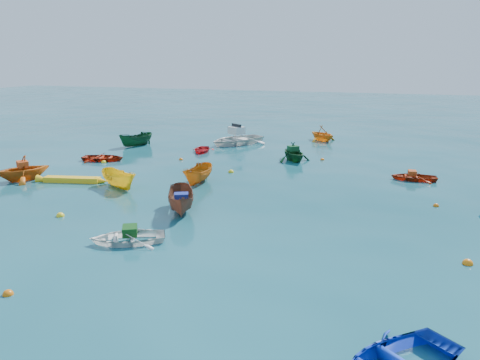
% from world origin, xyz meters
% --- Properties ---
extents(ground, '(160.00, 160.00, 0.00)m').
position_xyz_m(ground, '(0.00, 0.00, 0.00)').
color(ground, '#094048').
rests_on(ground, ground).
extents(dinghy_white_near, '(3.62, 3.27, 0.62)m').
position_xyz_m(dinghy_white_near, '(-1.78, -4.29, 0.00)').
color(dinghy_white_near, white).
rests_on(dinghy_white_near, ground).
extents(sampan_brown_mid, '(2.52, 3.54, 1.28)m').
position_xyz_m(sampan_brown_mid, '(-1.33, -0.09, 0.00)').
color(sampan_brown_mid, brown).
rests_on(sampan_brown_mid, ground).
extents(dinghy_orange_w, '(3.98, 4.06, 1.62)m').
position_xyz_m(dinghy_orange_w, '(-12.98, 2.36, 0.00)').
color(dinghy_orange_w, '#D26213').
rests_on(dinghy_orange_w, ground).
extents(sampan_yellow_mid, '(3.25, 2.51, 1.19)m').
position_xyz_m(sampan_yellow_mid, '(-6.47, 2.64, 0.00)').
color(sampan_yellow_mid, yellow).
rests_on(sampan_yellow_mid, ground).
extents(dinghy_red_nw, '(3.37, 2.71, 0.62)m').
position_xyz_m(dinghy_red_nw, '(-11.53, 8.61, 0.00)').
color(dinghy_red_nw, '#A3240D').
rests_on(dinghy_red_nw, ground).
extents(sampan_orange_n, '(1.25, 3.12, 1.19)m').
position_xyz_m(sampan_orange_n, '(-2.58, 5.00, 0.00)').
color(sampan_orange_n, '#BC6511').
rests_on(sampan_orange_n, ground).
extents(dinghy_green_n, '(3.53, 3.58, 1.43)m').
position_xyz_m(dinghy_green_n, '(1.55, 12.77, 0.00)').
color(dinghy_green_n, '#10451C').
rests_on(dinghy_green_n, ground).
extents(dinghy_red_ne, '(2.84, 2.14, 0.56)m').
position_xyz_m(dinghy_red_ne, '(9.58, 9.74, 0.00)').
color(dinghy_red_ne, '#A92C0E').
rests_on(dinghy_red_ne, ground).
extents(dinghy_red_far, '(2.29, 2.82, 0.52)m').
position_xyz_m(dinghy_red_far, '(-5.98, 13.75, 0.00)').
color(dinghy_red_far, red).
rests_on(dinghy_red_far, ground).
extents(dinghy_orange_far, '(3.70, 3.66, 1.47)m').
position_xyz_m(dinghy_orange_far, '(2.31, 21.58, 0.00)').
color(dinghy_orange_far, orange).
rests_on(dinghy_orange_far, ground).
extents(sampan_green_far, '(2.47, 3.37, 1.23)m').
position_xyz_m(sampan_green_far, '(-12.12, 14.34, 0.00)').
color(sampan_green_far, '#0F4121').
rests_on(sampan_green_far, ground).
extents(kayak_yellow, '(4.11, 1.43, 0.41)m').
position_xyz_m(kayak_yellow, '(-9.87, 2.90, 0.00)').
color(kayak_yellow, yellow).
rests_on(kayak_yellow, ground).
extents(motorboat_white, '(5.73, 6.14, 1.64)m').
position_xyz_m(motorboat_white, '(-4.43, 17.77, 0.00)').
color(motorboat_white, silver).
rests_on(motorboat_white, ground).
extents(tarp_green_a, '(0.86, 0.94, 0.37)m').
position_xyz_m(tarp_green_a, '(-1.69, -4.25, 0.49)').
color(tarp_green_a, '#124916').
rests_on(tarp_green_a, dinghy_white_near).
extents(tarp_blue_a, '(0.82, 0.74, 0.32)m').
position_xyz_m(tarp_blue_a, '(-1.26, -0.23, 0.80)').
color(tarp_blue_a, navy).
rests_on(tarp_blue_a, sampan_brown_mid).
extents(tarp_orange_a, '(0.95, 0.92, 0.37)m').
position_xyz_m(tarp_orange_a, '(-12.95, 2.40, 0.99)').
color(tarp_orange_a, '#DB4716').
rests_on(tarp_orange_a, dinghy_orange_w).
extents(tarp_green_b, '(0.91, 0.89, 0.35)m').
position_xyz_m(tarp_green_b, '(1.48, 12.84, 0.89)').
color(tarp_green_b, '#124A22').
rests_on(tarp_green_b, dinghy_green_n).
extents(tarp_orange_b, '(0.51, 0.65, 0.30)m').
position_xyz_m(tarp_orange_b, '(9.48, 9.73, 0.43)').
color(tarp_orange_b, '#B33D12').
rests_on(tarp_orange_b, dinghy_red_ne).
extents(buoy_or_a, '(0.34, 0.34, 0.34)m').
position_xyz_m(buoy_or_a, '(-3.11, -9.26, 0.00)').
color(buoy_or_a, orange).
rests_on(buoy_or_a, ground).
extents(buoy_ye_a, '(0.38, 0.38, 0.38)m').
position_xyz_m(buoy_ye_a, '(-6.48, -2.50, 0.00)').
color(buoy_ye_a, yellow).
rests_on(buoy_ye_a, ground).
extents(buoy_or_b, '(0.38, 0.38, 0.38)m').
position_xyz_m(buoy_or_b, '(11.04, -2.34, 0.00)').
color(buoy_or_b, orange).
rests_on(buoy_or_b, ground).
extents(buoy_ye_b, '(0.29, 0.29, 0.29)m').
position_xyz_m(buoy_ye_b, '(-13.99, 4.19, 0.00)').
color(buoy_ye_b, gold).
rests_on(buoy_ye_b, ground).
extents(buoy_or_c, '(0.29, 0.29, 0.29)m').
position_xyz_m(buoy_or_c, '(-6.30, 10.55, 0.00)').
color(buoy_or_c, '#E3610C').
rests_on(buoy_or_c, ground).
extents(buoy_ye_c, '(0.36, 0.36, 0.36)m').
position_xyz_m(buoy_ye_c, '(-1.61, 8.09, 0.00)').
color(buoy_ye_c, yellow).
rests_on(buoy_ye_c, ground).
extents(buoy_or_d, '(0.29, 0.29, 0.29)m').
position_xyz_m(buoy_or_d, '(10.48, 4.56, 0.00)').
color(buoy_or_d, '#D0620B').
rests_on(buoy_or_d, ground).
extents(buoy_ye_d, '(0.36, 0.36, 0.36)m').
position_xyz_m(buoy_ye_d, '(-11.08, 8.01, 0.00)').
color(buoy_ye_d, yellow).
rests_on(buoy_ye_d, ground).
extents(buoy_or_e, '(0.30, 0.30, 0.30)m').
position_xyz_m(buoy_or_e, '(3.50, 13.63, 0.00)').
color(buoy_or_e, '#FF660D').
rests_on(buoy_or_e, ground).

